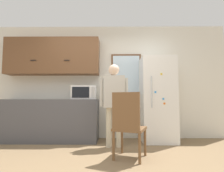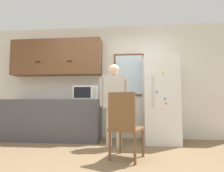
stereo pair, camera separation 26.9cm
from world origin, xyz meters
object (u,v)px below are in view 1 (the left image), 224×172
(microwave, at_px, (84,93))
(person, at_px, (114,97))
(refrigerator, at_px, (157,99))
(chair, at_px, (128,123))

(microwave, xyz_separation_m, person, (0.65, -0.43, -0.09))
(microwave, distance_m, refrigerator, 1.61)
(chair, bearing_deg, microwave, -31.62)
(person, distance_m, refrigerator, 1.05)
(microwave, height_order, chair, microwave)
(refrigerator, height_order, chair, refrigerator)
(microwave, height_order, refrigerator, refrigerator)
(microwave, distance_m, person, 0.79)
(chair, bearing_deg, person, -52.09)
(microwave, xyz_separation_m, chair, (0.86, -1.14, -0.51))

